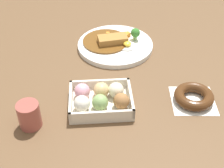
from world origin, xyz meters
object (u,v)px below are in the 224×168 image
at_px(donut_box, 101,99).
at_px(chocolate_ring_donut, 194,97).
at_px(coffee_mug, 29,115).
at_px(curry_plate, 115,44).

relative_size(donut_box, chocolate_ring_donut, 1.31).
bearing_deg(chocolate_ring_donut, coffee_mug, 7.82).
relative_size(curry_plate, coffee_mug, 3.65).
bearing_deg(curry_plate, coffee_mug, 55.18).
xyz_separation_m(curry_plate, chocolate_ring_donut, (-0.22, 0.32, 0.00)).
xyz_separation_m(donut_box, chocolate_ring_donut, (-0.28, 0.00, -0.01)).
bearing_deg(curry_plate, chocolate_ring_donut, 124.02).
distance_m(chocolate_ring_donut, coffee_mug, 0.49).
bearing_deg(donut_box, curry_plate, -102.18).
xyz_separation_m(donut_box, coffee_mug, (0.20, 0.07, 0.01)).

